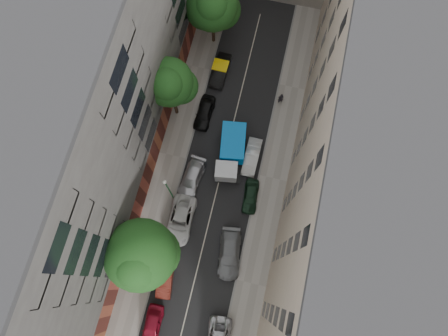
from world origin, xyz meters
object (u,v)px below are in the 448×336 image
(car_left_2, at_px, (180,220))
(tree_mid, at_px, (170,84))
(car_left_4, at_px, (204,113))
(tree_far, at_px, (213,7))
(car_left_3, at_px, (192,179))
(car_right_1, at_px, (230,254))
(tree_near, at_px, (142,256))
(car_right_3, at_px, (252,157))
(tarp_truck, at_px, (231,152))
(car_left_5, at_px, (220,71))
(car_left_0, at_px, (152,327))
(car_left_1, at_px, (165,277))
(lamp_post, at_px, (168,188))
(pedestrian, at_px, (281,98))
(car_right_2, at_px, (251,196))

(car_left_2, bearing_deg, tree_mid, 105.21)
(car_left_4, relative_size, tree_far, 0.46)
(car_left_3, xyz_separation_m, tree_mid, (-3.50, 7.09, 6.06))
(car_right_1, xyz_separation_m, tree_near, (-7.30, -2.31, 5.08))
(car_right_3, bearing_deg, tarp_truck, -173.24)
(car_left_2, xyz_separation_m, car_left_5, (0.00, 17.49, -0.01))
(car_right_1, bearing_deg, car_left_3, 121.79)
(car_left_5, xyz_separation_m, car_right_3, (5.60, -9.23, -0.03))
(tree_far, bearing_deg, car_left_0, -86.93)
(car_right_3, bearing_deg, car_left_0, -106.08)
(car_left_1, relative_size, lamp_post, 0.62)
(car_left_5, height_order, car_right_3, car_left_5)
(tree_mid, height_order, pedestrian, tree_mid)
(car_left_0, distance_m, car_left_4, 22.41)
(car_left_2, relative_size, tree_near, 0.59)
(car_left_1, xyz_separation_m, car_right_3, (5.60, 13.97, 0.01))
(car_left_3, xyz_separation_m, tree_near, (-1.70, -8.91, 5.14))
(car_left_5, height_order, tree_near, tree_near)
(car_right_2, bearing_deg, car_right_3, 96.55)
(car_right_3, bearing_deg, tree_mid, 160.80)
(car_right_1, relative_size, car_right_2, 1.38)
(car_left_1, distance_m, car_left_5, 23.21)
(tarp_truck, relative_size, car_left_5, 1.44)
(tree_near, xyz_separation_m, pedestrian, (9.00, 19.95, -4.80))
(tree_far, bearing_deg, car_left_3, -84.26)
(car_left_1, bearing_deg, car_left_4, 83.63)
(car_left_2, bearing_deg, pedestrian, 63.12)
(car_left_1, xyz_separation_m, car_left_5, (0.00, 23.21, 0.04))
(car_right_1, distance_m, car_right_2, 6.25)
(tree_far, bearing_deg, pedestrian, -33.35)
(car_left_1, height_order, car_left_2, car_left_2)
(car_left_5, bearing_deg, car_left_3, -88.53)
(car_right_2, bearing_deg, lamp_post, -170.78)
(car_left_3, relative_size, car_right_2, 1.28)
(car_left_0, distance_m, car_right_1, 9.93)
(tarp_truck, relative_size, car_left_0, 1.57)
(car_left_1, bearing_deg, car_right_2, 48.72)
(car_right_2, height_order, tree_near, tree_near)
(car_left_3, distance_m, car_right_1, 8.66)
(car_left_4, bearing_deg, pedestrian, 25.17)
(car_left_1, distance_m, pedestrian, 22.44)
(car_left_4, xyz_separation_m, car_left_5, (0.52, 5.43, 0.01))
(car_left_0, bearing_deg, tarp_truck, 77.04)
(car_left_1, relative_size, tree_far, 0.46)
(car_left_5, relative_size, tree_mid, 0.46)
(car_right_2, bearing_deg, car_left_3, 172.19)
(tarp_truck, distance_m, car_right_3, 2.37)
(tarp_truck, bearing_deg, car_left_1, -112.34)
(car_left_4, bearing_deg, tree_far, 98.60)
(tarp_truck, relative_size, car_left_3, 1.33)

